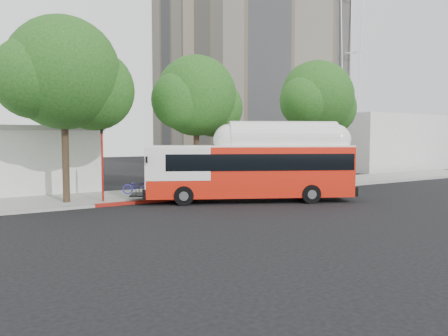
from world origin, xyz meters
The scene contains 11 objects.
ground centered at (0.00, 0.00, 0.00)m, with size 120.00×120.00×0.00m, color black.
sidewalk centered at (0.00, 6.50, 0.07)m, with size 60.00×5.00×0.15m, color gray.
curb_strip centered at (0.00, 3.90, 0.07)m, with size 60.00×0.30×0.15m, color gray.
red_curb_segment centered at (-3.00, 3.90, 0.08)m, with size 10.00×0.32×0.16m, color maroon.
street_tree_left centered at (-8.53, 5.56, 6.60)m, with size 6.67×5.80×9.74m.
street_tree_mid centered at (-0.59, 6.06, 5.91)m, with size 5.75×5.00×8.62m.
street_tree_right centered at (9.44, 5.86, 6.26)m, with size 6.21×5.40×9.18m.
apartment_tower centered at (18.00, 28.00, 17.62)m, with size 18.00×18.00×37.00m.
horizon_block centered at (30.00, 16.00, 3.00)m, with size 20.00×12.00×6.00m, color silver.
transit_bus centered at (-0.06, 1.40, 1.66)m, with size 11.70×7.12×3.55m.
signal_pole centered at (-7.32, 4.68, 2.03)m, with size 0.11×0.37×3.95m.
Camera 1 is at (-13.95, -18.15, 3.53)m, focal length 35.00 mm.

